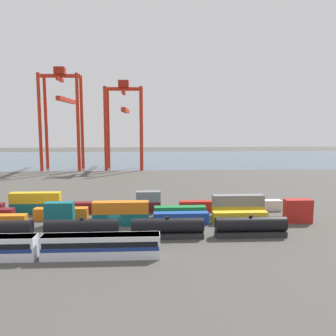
{
  "coord_description": "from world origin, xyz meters",
  "views": [
    {
      "loc": [
        7.44,
        -75.34,
        22.14
      ],
      "look_at": [
        13.57,
        36.76,
        7.91
      ],
      "focal_mm": 38.28,
      "sensor_mm": 36.0,
      "label": 1
    }
  ],
  "objects_px": {
    "gantry_crane_central": "(124,116)",
    "shipping_container_11": "(0,214)",
    "shipping_container_13": "(121,213)",
    "gantry_crane_west": "(62,109)",
    "freight_tank_row": "(125,229)",
    "shipping_container_5": "(121,219)",
    "shipping_container_3": "(60,220)",
    "shipping_container_23": "(203,206)",
    "passenger_train": "(39,246)",
    "shipping_container_7": "(181,218)",
    "shipping_container_21": "(148,207)"
  },
  "relations": [
    {
      "from": "gantry_crane_central",
      "to": "shipping_container_11",
      "type": "bearing_deg",
      "value": -103.73
    },
    {
      "from": "shipping_container_13",
      "to": "gantry_crane_west",
      "type": "height_order",
      "value": "gantry_crane_west"
    },
    {
      "from": "freight_tank_row",
      "to": "shipping_container_5",
      "type": "xyz_separation_m",
      "value": [
        -1.53,
        9.46,
        -0.69
      ]
    },
    {
      "from": "shipping_container_3",
      "to": "gantry_crane_west",
      "type": "height_order",
      "value": "gantry_crane_west"
    },
    {
      "from": "freight_tank_row",
      "to": "shipping_container_23",
      "type": "distance_m",
      "value": 27.75
    },
    {
      "from": "shipping_container_23",
      "to": "gantry_crane_west",
      "type": "height_order",
      "value": "gantry_crane_west"
    },
    {
      "from": "passenger_train",
      "to": "shipping_container_5",
      "type": "relative_size",
      "value": 3.27
    },
    {
      "from": "freight_tank_row",
      "to": "shipping_container_7",
      "type": "xyz_separation_m",
      "value": [
        11.59,
        9.46,
        -0.69
      ]
    },
    {
      "from": "shipping_container_21",
      "to": "shipping_container_3",
      "type": "bearing_deg",
      "value": -149.24
    },
    {
      "from": "passenger_train",
      "to": "gantry_crane_central",
      "type": "xyz_separation_m",
      "value": [
        6.55,
        117.33,
        23.09
      ]
    },
    {
      "from": "shipping_container_23",
      "to": "gantry_crane_central",
      "type": "bearing_deg",
      "value": 106.16
    },
    {
      "from": "passenger_train",
      "to": "shipping_container_3",
      "type": "distance_m",
      "value": 19.05
    },
    {
      "from": "shipping_container_11",
      "to": "shipping_container_13",
      "type": "distance_m",
      "value": 27.6
    },
    {
      "from": "freight_tank_row",
      "to": "shipping_container_21",
      "type": "height_order",
      "value": "freight_tank_row"
    },
    {
      "from": "gantry_crane_west",
      "to": "shipping_container_21",
      "type": "bearing_deg",
      "value": -64.91
    },
    {
      "from": "freight_tank_row",
      "to": "shipping_container_7",
      "type": "height_order",
      "value": "freight_tank_row"
    },
    {
      "from": "shipping_container_3",
      "to": "shipping_container_23",
      "type": "xyz_separation_m",
      "value": [
        32.97,
        11.38,
        0.0
      ]
    },
    {
      "from": "shipping_container_3",
      "to": "shipping_container_21",
      "type": "relative_size",
      "value": 1.0
    },
    {
      "from": "shipping_container_11",
      "to": "shipping_container_3",
      "type": "bearing_deg",
      "value": -20.96
    },
    {
      "from": "shipping_container_13",
      "to": "gantry_crane_central",
      "type": "distance_m",
      "value": 95.82
    },
    {
      "from": "freight_tank_row",
      "to": "gantry_crane_west",
      "type": "xyz_separation_m",
      "value": [
        -36.09,
        107.46,
        26.63
      ]
    },
    {
      "from": "shipping_container_23",
      "to": "shipping_container_13",
      "type": "bearing_deg",
      "value": -164.28
    },
    {
      "from": "passenger_train",
      "to": "shipping_container_7",
      "type": "bearing_deg",
      "value": 37.2
    },
    {
      "from": "passenger_train",
      "to": "shipping_container_13",
      "type": "relative_size",
      "value": 3.27
    },
    {
      "from": "passenger_train",
      "to": "shipping_container_11",
      "type": "bearing_deg",
      "value": 123.09
    },
    {
      "from": "shipping_container_7",
      "to": "gantry_crane_west",
      "type": "bearing_deg",
      "value": 115.94
    },
    {
      "from": "shipping_container_5",
      "to": "gantry_crane_central",
      "type": "xyz_separation_m",
      "value": [
        -5.35,
        98.34,
        23.93
      ]
    },
    {
      "from": "freight_tank_row",
      "to": "shipping_container_5",
      "type": "bearing_deg",
      "value": 99.21
    },
    {
      "from": "shipping_container_5",
      "to": "shipping_container_13",
      "type": "xyz_separation_m",
      "value": [
        -0.38,
        5.69,
        0.0
      ]
    },
    {
      "from": "freight_tank_row",
      "to": "shipping_container_23",
      "type": "relative_size",
      "value": 5.18
    },
    {
      "from": "shipping_container_11",
      "to": "shipping_container_21",
      "type": "xyz_separation_m",
      "value": [
        33.98,
        5.69,
        0.0
      ]
    },
    {
      "from": "shipping_container_13",
      "to": "shipping_container_23",
      "type": "relative_size",
      "value": 1.0
    },
    {
      "from": "freight_tank_row",
      "to": "shipping_container_23",
      "type": "height_order",
      "value": "freight_tank_row"
    },
    {
      "from": "shipping_container_5",
      "to": "shipping_container_23",
      "type": "relative_size",
      "value": 1.0
    },
    {
      "from": "shipping_container_11",
      "to": "shipping_container_13",
      "type": "height_order",
      "value": "same"
    },
    {
      "from": "shipping_container_7",
      "to": "gantry_crane_central",
      "type": "xyz_separation_m",
      "value": [
        -18.47,
        98.34,
        23.93
      ]
    },
    {
      "from": "shipping_container_7",
      "to": "gantry_crane_west",
      "type": "height_order",
      "value": "gantry_crane_west"
    },
    {
      "from": "freight_tank_row",
      "to": "gantry_crane_west",
      "type": "bearing_deg",
      "value": 108.56
    },
    {
      "from": "passenger_train",
      "to": "shipping_container_5",
      "type": "bearing_deg",
      "value": 57.93
    },
    {
      "from": "shipping_container_3",
      "to": "shipping_container_7",
      "type": "bearing_deg",
      "value": 0.0
    },
    {
      "from": "shipping_container_21",
      "to": "gantry_crane_central",
      "type": "height_order",
      "value": "gantry_crane_central"
    },
    {
      "from": "passenger_train",
      "to": "shipping_container_3",
      "type": "xyz_separation_m",
      "value": [
        -1.23,
        18.99,
        -0.84
      ]
    },
    {
      "from": "passenger_train",
      "to": "shipping_container_13",
      "type": "height_order",
      "value": "passenger_train"
    },
    {
      "from": "freight_tank_row",
      "to": "shipping_container_21",
      "type": "bearing_deg",
      "value": 77.9
    },
    {
      "from": "shipping_container_23",
      "to": "gantry_crane_central",
      "type": "height_order",
      "value": "gantry_crane_central"
    },
    {
      "from": "gantry_crane_central",
      "to": "shipping_container_21",
      "type": "bearing_deg",
      "value": -82.56
    },
    {
      "from": "passenger_train",
      "to": "shipping_container_5",
      "type": "distance_m",
      "value": 22.42
    },
    {
      "from": "shipping_container_7",
      "to": "gantry_crane_central",
      "type": "distance_m",
      "value": 102.88
    },
    {
      "from": "freight_tank_row",
      "to": "shipping_container_3",
      "type": "bearing_deg",
      "value": 147.17
    },
    {
      "from": "shipping_container_3",
      "to": "shipping_container_5",
      "type": "bearing_deg",
      "value": 0.0
    }
  ]
}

